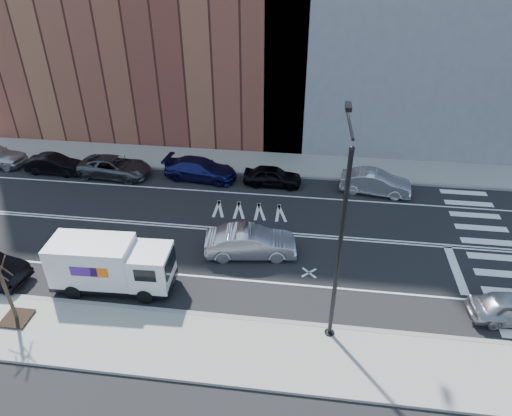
# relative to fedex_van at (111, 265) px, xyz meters

# --- Properties ---
(ground) EXTENTS (120.00, 120.00, 0.00)m
(ground) POSITION_rel_fedex_van_xyz_m (3.51, 5.60, -1.40)
(ground) COLOR black
(ground) RESTS_ON ground
(sidewalk_near) EXTENTS (44.00, 3.60, 0.15)m
(sidewalk_near) POSITION_rel_fedex_van_xyz_m (3.51, -3.20, -1.33)
(sidewalk_near) COLOR gray
(sidewalk_near) RESTS_ON ground
(sidewalk_far) EXTENTS (44.00, 3.60, 0.15)m
(sidewalk_far) POSITION_rel_fedex_van_xyz_m (3.51, 14.40, -1.33)
(sidewalk_far) COLOR gray
(sidewalk_far) RESTS_ON ground
(curb_near) EXTENTS (44.00, 0.25, 0.17)m
(curb_near) POSITION_rel_fedex_van_xyz_m (3.51, -1.40, -1.32)
(curb_near) COLOR gray
(curb_near) RESTS_ON ground
(curb_far) EXTENTS (44.00, 0.25, 0.17)m
(curb_far) POSITION_rel_fedex_van_xyz_m (3.51, 12.60, -1.32)
(curb_far) COLOR gray
(curb_far) RESTS_ON ground
(crosswalk) EXTENTS (3.00, 14.00, 0.01)m
(crosswalk) POSITION_rel_fedex_van_xyz_m (19.51, 5.60, -1.40)
(crosswalk) COLOR white
(crosswalk) RESTS_ON ground
(road_markings) EXTENTS (40.00, 8.60, 0.01)m
(road_markings) POSITION_rel_fedex_van_xyz_m (3.51, 5.60, -1.40)
(road_markings) COLOR white
(road_markings) RESTS_ON ground
(streetlight) EXTENTS (0.44, 4.02, 9.34)m
(streetlight) POSITION_rel_fedex_van_xyz_m (10.51, -1.31, 3.67)
(streetlight) COLOR black
(streetlight) RESTS_ON ground
(street_tree) EXTENTS (1.20, 1.20, 3.75)m
(street_tree) POSITION_rel_fedex_van_xyz_m (-3.49, -2.80, 0.05)
(street_tree) COLOR black
(street_tree) RESTS_ON ground
(fedex_van) EXTENTS (5.93, 2.27, 2.68)m
(fedex_van) POSITION_rel_fedex_van_xyz_m (0.00, 0.00, 0.00)
(fedex_van) COLOR black
(fedex_van) RESTS_ON ground
(far_parked_b) EXTENTS (4.05, 1.50, 1.32)m
(far_parked_b) POSITION_rel_fedex_van_xyz_m (-8.98, 11.12, -0.74)
(far_parked_b) COLOR black
(far_parked_b) RESTS_ON ground
(far_parked_c) EXTENTS (5.22, 2.71, 1.41)m
(far_parked_c) POSITION_rel_fedex_van_xyz_m (-4.49, 11.21, -0.70)
(far_parked_c) COLOR #494B50
(far_parked_c) RESTS_ON ground
(far_parked_d) EXTENTS (5.27, 2.61, 1.47)m
(far_parked_d) POSITION_rel_fedex_van_xyz_m (1.62, 11.59, -0.67)
(far_parked_d) COLOR #171950
(far_parked_d) RESTS_ON ground
(far_parked_e) EXTENTS (3.97, 1.67, 1.34)m
(far_parked_e) POSITION_rel_fedex_van_xyz_m (6.71, 11.34, -0.73)
(far_parked_e) COLOR black
(far_parked_e) RESTS_ON ground
(far_parked_f) EXTENTS (4.77, 2.22, 1.51)m
(far_parked_f) POSITION_rel_fedex_van_xyz_m (13.58, 11.16, -0.65)
(far_parked_f) COLOR #BBBBC0
(far_parked_f) RESTS_ON ground
(driving_sedan) EXTENTS (5.04, 2.34, 1.60)m
(driving_sedan) POSITION_rel_fedex_van_xyz_m (6.30, 3.46, -0.60)
(driving_sedan) COLOR silver
(driving_sedan) RESTS_ON ground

